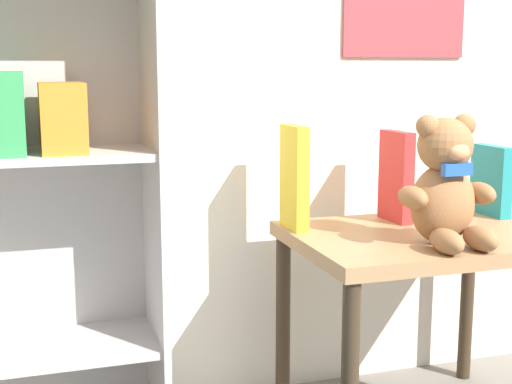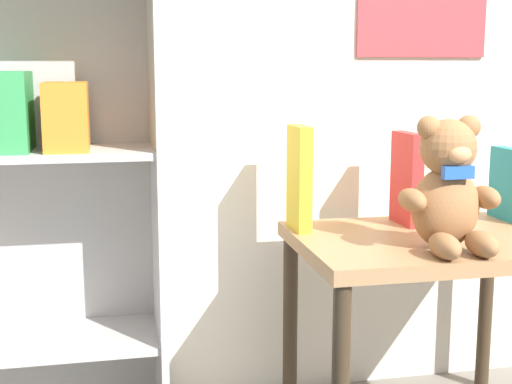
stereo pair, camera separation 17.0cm
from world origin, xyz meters
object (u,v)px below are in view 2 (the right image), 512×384
(bookshelf_side, at_px, (40,115))
(book_standing_teal, at_px, (509,184))
(display_table, at_px, (427,265))
(book_standing_red, at_px, (407,179))
(book_standing_yellow, at_px, (299,178))
(teddy_bear, at_px, (448,189))

(bookshelf_side, bearing_deg, book_standing_teal, -2.99)
(bookshelf_side, height_order, display_table, bookshelf_side)
(bookshelf_side, xyz_separation_m, book_standing_teal, (1.22, -0.06, -0.20))
(book_standing_red, bearing_deg, book_standing_yellow, 178.84)
(bookshelf_side, distance_m, book_standing_teal, 1.24)
(display_table, bearing_deg, book_standing_teal, 24.27)
(book_standing_red, bearing_deg, bookshelf_side, 174.53)
(teddy_bear, distance_m, book_standing_yellow, 0.38)
(book_standing_red, bearing_deg, book_standing_teal, -3.99)
(display_table, height_order, book_standing_yellow, book_standing_yellow)
(display_table, distance_m, book_standing_yellow, 0.39)
(bookshelf_side, height_order, teddy_bear, bookshelf_side)
(book_standing_teal, bearing_deg, teddy_bear, -141.78)
(bookshelf_side, bearing_deg, book_standing_yellow, -5.34)
(display_table, bearing_deg, book_standing_red, 90.00)
(book_standing_yellow, bearing_deg, display_table, -26.69)
(teddy_bear, distance_m, book_standing_red, 0.27)
(bookshelf_side, relative_size, display_table, 2.26)
(display_table, distance_m, teddy_bear, 0.25)
(bookshelf_side, xyz_separation_m, display_table, (0.93, -0.20, -0.37))
(book_standing_yellow, relative_size, book_standing_red, 1.10)
(book_standing_yellow, height_order, book_standing_teal, book_standing_yellow)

